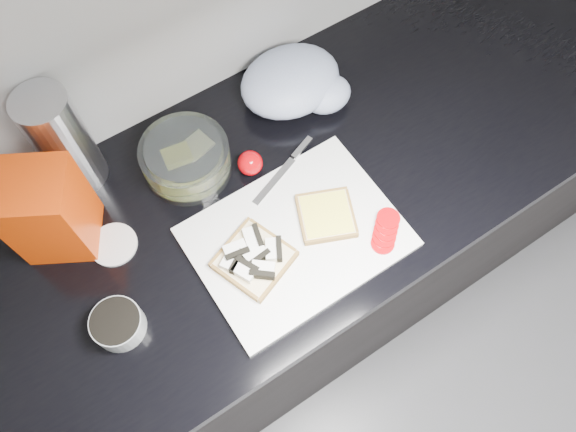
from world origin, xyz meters
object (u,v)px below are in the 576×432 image
object	(u,v)px
cutting_board	(296,237)
bread_bag	(48,211)
glass_bowl	(186,159)
steel_canister	(63,141)

from	to	relation	value
cutting_board	bread_bag	distance (m)	0.46
cutting_board	glass_bowl	bearing A→B (deg)	111.07
glass_bowl	steel_canister	distance (m)	0.24
steel_canister	glass_bowl	bearing A→B (deg)	-29.89
bread_bag	steel_canister	bearing A→B (deg)	82.51
glass_bowl	steel_canister	world-z (taller)	steel_canister
bread_bag	glass_bowl	bearing A→B (deg)	30.12
glass_bowl	bread_bag	xyz separation A→B (m)	(-0.28, -0.00, 0.07)
cutting_board	glass_bowl	size ratio (longest dim) A/B	2.20
cutting_board	steel_canister	distance (m)	0.48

